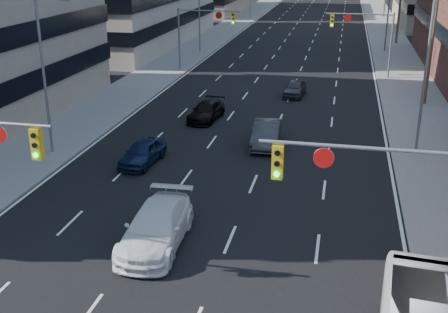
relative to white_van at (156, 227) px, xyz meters
name	(u,v)px	position (x,y,z in m)	size (l,w,h in m)	color
road_surface	(322,0)	(1.05, 119.02, -0.79)	(18.00, 300.00, 0.02)	black
sidewalk_right	(373,0)	(12.55, 119.02, -0.72)	(5.00, 300.00, 0.15)	slate
signal_near_right	(387,195)	(8.50, -2.98, 3.53)	(6.59, 0.33, 6.00)	slate
signal_far_left	(202,27)	(-6.63, 34.02, 3.50)	(6.09, 0.33, 6.00)	slate
signal_far_right	(366,31)	(8.73, 34.02, 3.50)	(6.09, 0.33, 6.00)	slate
utility_pole_block	(433,29)	(13.25, 25.02, 4.98)	(2.20, 0.28, 11.00)	#4C3D2D
streetlight_left_near	(46,69)	(-9.29, 9.02, 4.25)	(2.03, 0.22, 9.00)	slate
streetlight_left_mid	(201,8)	(-9.29, 44.02, 4.25)	(2.03, 0.22, 9.00)	slate
streetlight_right_near	(423,67)	(11.39, 14.02, 4.25)	(2.03, 0.22, 9.00)	slate
streetlight_right_far	(387,7)	(11.39, 49.02, 4.25)	(2.03, 0.22, 9.00)	slate
white_van	(156,227)	(0.00, 0.00, 0.00)	(2.24, 5.50, 1.60)	silver
sedan_blue	(143,152)	(-3.68, 8.62, -0.13)	(1.59, 3.95, 1.34)	#0E1B3A
sedan_grey_center	(266,134)	(2.65, 13.14, -0.05)	(1.58, 4.52, 1.49)	#303133
sedan_black_far	(206,111)	(-2.25, 17.72, -0.17)	(1.76, 4.32, 1.26)	black
sedan_grey_right	(295,88)	(3.21, 25.88, -0.16)	(1.51, 3.76, 1.28)	#353537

